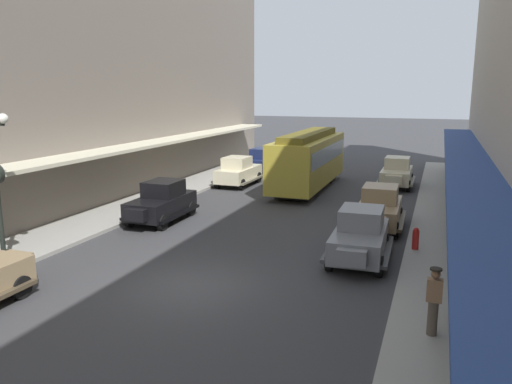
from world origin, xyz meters
name	(u,v)px	position (x,y,z in m)	size (l,w,h in m)	color
ground_plane	(189,286)	(0.00, 0.00, 0.00)	(200.00, 200.00, 0.00)	#38383A
sidewalk_left	(1,256)	(-7.50, 0.00, 0.07)	(3.00, 60.00, 0.15)	#99968E
sidewalk_right	(450,322)	(7.50, 0.00, 0.07)	(3.00, 60.00, 0.15)	#99968E
parked_car_0	(238,171)	(-4.82, 15.87, 0.94)	(2.20, 4.28, 1.84)	beige
parked_car_1	(379,207)	(4.68, 8.73, 0.94)	(2.22, 4.29, 1.84)	#997F5B
parked_car_2	(264,160)	(-4.86, 20.88, 0.94)	(2.26, 4.30, 1.84)	#19234C
parked_car_4	(162,201)	(-4.80, 6.56, 0.94)	(2.22, 4.29, 1.84)	black
parked_car_5	(397,172)	(4.57, 18.84, 0.94)	(2.16, 4.27, 1.84)	beige
parked_car_6	(360,234)	(4.54, 4.23, 0.94)	(2.25, 4.30, 1.84)	slate
streetcar	(308,158)	(-0.43, 16.33, 1.90)	(2.57, 9.61, 3.46)	gold
fire_hydrant	(416,238)	(6.35, 5.73, 0.56)	(0.24, 0.24, 0.82)	#B21E19
pedestrian_1	(434,301)	(7.06, -1.01, 1.01)	(0.36, 0.28, 1.67)	#4C4238
pedestrian_2	(462,194)	(8.12, 12.57, 1.01)	(0.36, 0.28, 1.67)	slate
pedestrian_3	(456,204)	(7.79, 10.39, 0.99)	(0.36, 0.24, 1.64)	#4C4238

